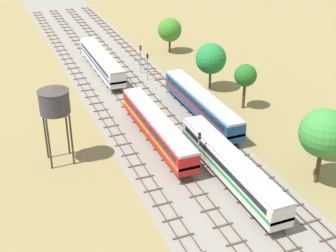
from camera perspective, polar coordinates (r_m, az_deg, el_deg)
ground_plane at (r=85.20m, az=-4.61°, el=4.28°), size 480.00×480.00×0.00m
ballast_bed at (r=85.20m, az=-4.61°, el=4.29°), size 17.79×176.00×0.01m
track_far_left at (r=84.45m, az=-9.29°, el=3.89°), size 2.40×126.00×0.29m
track_left at (r=85.44m, az=-6.29°, el=4.37°), size 2.40×126.00×0.29m
track_centre_left at (r=86.68m, az=-3.37°, el=4.83°), size 2.40×126.00×0.29m
track_centre at (r=88.13m, az=-0.53°, el=5.27°), size 2.40×126.00×0.29m
passenger_coach_centre_left_nearest at (r=58.12m, az=7.45°, el=-4.62°), size 2.96×22.00×3.80m
passenger_coach_left_near at (r=66.45m, az=-1.33°, el=-0.06°), size 2.96×22.00×3.80m
passenger_coach_centre_mid at (r=73.87m, az=3.97°, el=2.81°), size 2.96×22.00×3.80m
passenger_coach_left_midfar at (r=92.45m, az=-7.91°, el=7.71°), size 2.96×22.00×3.80m
water_tower at (r=61.12m, az=-13.38°, el=2.90°), size 3.99×3.99×10.51m
signal_post_nearest at (r=91.48m, az=-3.29°, el=8.34°), size 0.28×0.47×5.61m
signal_post_near at (r=59.80m, az=3.69°, el=-2.44°), size 0.28×0.47×5.55m
signal_post_mid at (r=88.16m, az=-2.47°, el=7.46°), size 0.28×0.47×5.19m
lineside_tree_0 at (r=76.94m, az=9.19°, el=5.91°), size 3.59×3.59×7.43m
lineside_tree_1 at (r=83.58m, az=5.12°, el=7.97°), size 5.34×5.34×8.36m
lineside_tree_2 at (r=103.13m, az=0.21°, el=11.34°), size 4.99×4.99×7.40m
lineside_tree_3 at (r=65.19m, az=17.97°, el=-0.72°), size 3.42×3.42×5.69m
lineside_tree_4 at (r=58.73m, az=18.03°, el=-0.82°), size 5.86×5.86×9.72m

